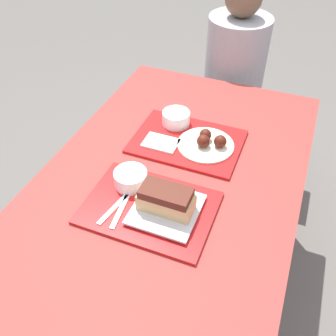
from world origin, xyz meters
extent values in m
plane|color=#605B56|center=(0.00, 0.00, 0.00)|extent=(12.00, 12.00, 0.00)
cube|color=maroon|center=(0.00, 0.00, 0.75)|extent=(0.90, 1.45, 0.04)
cylinder|color=maroon|center=(-0.39, 0.65, 0.37)|extent=(0.07, 0.07, 0.73)
cylinder|color=maroon|center=(0.39, 0.65, 0.37)|extent=(0.07, 0.07, 0.73)
cube|color=maroon|center=(0.00, 0.95, 0.44)|extent=(0.86, 0.28, 0.04)
cylinder|color=maroon|center=(-0.37, 0.95, 0.21)|extent=(0.06, 0.06, 0.42)
cylinder|color=maroon|center=(0.37, 0.95, 0.21)|extent=(0.06, 0.06, 0.42)
cube|color=red|center=(-0.01, -0.17, 0.78)|extent=(0.42, 0.30, 0.01)
cube|color=red|center=(-0.01, 0.20, 0.78)|extent=(0.42, 0.30, 0.01)
cylinder|color=white|center=(-0.11, -0.10, 0.81)|extent=(0.11, 0.11, 0.05)
cylinder|color=beige|center=(-0.11, -0.10, 0.84)|extent=(0.10, 0.10, 0.01)
cylinder|color=beige|center=(0.05, -0.17, 0.79)|extent=(0.20, 0.20, 0.01)
cube|color=silver|center=(0.05, -0.17, 0.80)|extent=(0.21, 0.21, 0.01)
cube|color=#DBB275|center=(0.05, -0.17, 0.83)|extent=(0.18, 0.08, 0.06)
cube|color=#4C1E14|center=(0.05, -0.17, 0.87)|extent=(0.16, 0.08, 0.03)
cube|color=white|center=(-0.11, -0.21, 0.79)|extent=(0.05, 0.17, 0.00)
cube|color=white|center=(-0.09, -0.21, 0.79)|extent=(0.03, 0.17, 0.00)
cube|color=teal|center=(-0.03, -0.10, 0.79)|extent=(0.04, 0.03, 0.01)
cylinder|color=white|center=(-0.09, 0.29, 0.81)|extent=(0.11, 0.11, 0.05)
cylinder|color=beige|center=(-0.09, 0.29, 0.84)|extent=(0.10, 0.10, 0.01)
cylinder|color=beige|center=(0.07, 0.20, 0.79)|extent=(0.22, 0.22, 0.01)
sphere|color=#4C190F|center=(0.12, 0.20, 0.82)|extent=(0.05, 0.05, 0.05)
sphere|color=#4C190F|center=(0.06, 0.22, 0.82)|extent=(0.05, 0.05, 0.05)
sphere|color=#4C190F|center=(0.06, 0.18, 0.82)|extent=(0.05, 0.05, 0.05)
cube|color=white|center=(-0.10, 0.15, 0.79)|extent=(0.13, 0.09, 0.01)
cylinder|color=#9E9EA3|center=(0.00, 0.95, 0.74)|extent=(0.32, 0.32, 0.55)
camera|label=1|loc=(0.35, -0.90, 1.70)|focal=40.00mm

